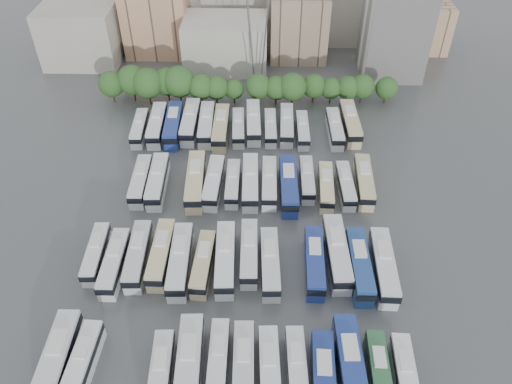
{
  "coord_description": "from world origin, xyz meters",
  "views": [
    {
      "loc": [
        3.91,
        -55.81,
        58.16
      ],
      "look_at": [
        2.52,
        8.01,
        3.0
      ],
      "focal_mm": 35.0,
      "sensor_mm": 36.0,
      "label": 1
    }
  ],
  "objects_px": {
    "bus_r3_s5": "(221,127)",
    "bus_r0_s1": "(82,365)",
    "bus_r1_s13": "(384,266)",
    "bus_r2_s2": "(158,181)",
    "bus_r2_s1": "(141,181)",
    "bus_r3_s13": "(350,123)",
    "bus_r1_s0": "(96,253)",
    "bus_r1_s5": "(203,263)",
    "bus_r0_s10": "(324,382)",
    "bus_r0_s6": "(218,361)",
    "electricity_pylon": "(258,7)",
    "bus_r3_s3": "(190,121)",
    "bus_r1_s10": "(314,262)",
    "bus_r0_s13": "(405,378)",
    "bus_r3_s7": "(253,122)",
    "bus_r1_s11": "(337,253)",
    "bus_r2_s8": "(269,182)",
    "bus_r1_s3": "(161,254)",
    "bus_r1_s7": "(249,253)",
    "bus_r2_s6": "(233,183)",
    "bus_r0_s7": "(244,369)",
    "bus_r1_s12": "(359,265)",
    "bus_r3_s10": "(303,130)",
    "bus_r1_s2": "(138,255)",
    "bus_r3_s0": "(140,128)",
    "bus_r2_s4": "(196,181)",
    "bus_r2_s5": "(214,182)",
    "bus_r0_s4": "(161,376)",
    "bus_r0_s11": "(351,368)",
    "bus_r1_s1": "(115,263)",
    "bus_r3_s4": "(206,124)",
    "bus_r0_s12": "(379,373)",
    "bus_r2_s12": "(346,185)",
    "bus_r3_s12": "(335,128)",
    "bus_r1_s8": "(270,263)",
    "bus_r3_s2": "(173,125)",
    "bus_r3_s9": "(287,125)",
    "bus_r2_s7": "(250,181)",
    "bus_r2_s11": "(326,186)",
    "bus_r3_s8": "(270,128)",
    "bus_r1_s6": "(225,259)",
    "bus_r3_s6": "(238,127)",
    "bus_r3_s1": "(157,125)",
    "bus_r0_s9": "(297,369)",
    "bus_r2_s10": "(307,179)",
    "bus_r2_s9": "(289,185)",
    "bus_r0_s0": "(56,363)",
    "bus_r0_s8": "(270,372)",
    "bus_r2_s13": "(364,181)",
    "bus_r0_s5": "(189,368)"
  },
  "relations": [
    {
      "from": "bus_r1_s0",
      "to": "bus_r3_s1",
      "type": "bearing_deg",
      "value": 82.27
    },
    {
      "from": "bus_r2_s2",
      "to": "bus_r1_s3",
      "type": "bearing_deg",
      "value": -80.31
    },
    {
      "from": "bus_r1_s3",
      "to": "bus_r1_s13",
      "type": "relative_size",
      "value": 0.93
    },
    {
      "from": "bus_r1_s12",
      "to": "bus_r3_s10",
      "type": "xyz_separation_m",
      "value": [
        -6.6,
        36.06,
        -0.32
      ]
    },
    {
      "from": "bus_r1_s1",
      "to": "bus_r3_s4",
      "type": "xyz_separation_m",
      "value": [
        10.05,
        37.34,
        0.18
      ]
    },
    {
      "from": "bus_r0_s1",
      "to": "bus_r2_s4",
      "type": "height_order",
      "value": "bus_r2_s4"
    },
    {
      "from": "bus_r2_s1",
      "to": "bus_r0_s12",
      "type": "bearing_deg",
      "value": -46.67
    },
    {
      "from": "bus_r0_s10",
      "to": "bus_r0_s4",
      "type": "bearing_deg",
      "value": -178.9
    },
    {
      "from": "bus_r1_s11",
      "to": "bus_r2_s8",
      "type": "relative_size",
      "value": 1.15
    },
    {
      "from": "bus_r2_s11",
      "to": "bus_r2_s13",
      "type": "distance_m",
      "value": 6.98
    },
    {
      "from": "bus_r3_s0",
      "to": "bus_r2_s6",
      "type": "bearing_deg",
      "value": -43.47
    },
    {
      "from": "bus_r1_s2",
      "to": "bus_r2_s11",
      "type": "height_order",
      "value": "bus_r1_s2"
    },
    {
      "from": "bus_r3_s9",
      "to": "bus_r0_s11",
      "type": "bearing_deg",
      "value": -82.14
    },
    {
      "from": "bus_r0_s13",
      "to": "bus_r3_s7",
      "type": "xyz_separation_m",
      "value": [
        -19.85,
        55.76,
        0.31
      ]
    },
    {
      "from": "bus_r0_s7",
      "to": "bus_r0_s1",
      "type": "bearing_deg",
      "value": 178.4
    },
    {
      "from": "bus_r0_s6",
      "to": "bus_r1_s8",
      "type": "xyz_separation_m",
      "value": [
        6.45,
        15.99,
        0.21
      ]
    },
    {
      "from": "bus_r3_s2",
      "to": "bus_r3_s9",
      "type": "height_order",
      "value": "bus_r3_s2"
    },
    {
      "from": "bus_r0_s11",
      "to": "bus_r1_s5",
      "type": "distance_m",
      "value": 25.82
    },
    {
      "from": "bus_r2_s10",
      "to": "bus_r3_s0",
      "type": "relative_size",
      "value": 0.97
    },
    {
      "from": "bus_r1_s2",
      "to": "bus_r3_s0",
      "type": "bearing_deg",
      "value": 98.95
    },
    {
      "from": "bus_r1_s13",
      "to": "bus_r0_s12",
      "type": "bearing_deg",
      "value": -99.47
    },
    {
      "from": "bus_r1_s3",
      "to": "bus_r1_s6",
      "type": "height_order",
      "value": "bus_r1_s6"
    },
    {
      "from": "bus_r2_s1",
      "to": "bus_r3_s13",
      "type": "bearing_deg",
      "value": 24.16
    },
    {
      "from": "electricity_pylon",
      "to": "bus_r3_s13",
      "type": "xyz_separation_m",
      "value": [
        19.39,
        -18.74,
        -16.59
      ]
    },
    {
      "from": "bus_r2_s6",
      "to": "bus_r0_s12",
      "type": "bearing_deg",
      "value": -61.25
    },
    {
      "from": "bus_r3_s5",
      "to": "bus_r0_s1",
      "type": "bearing_deg",
      "value": -104.27
    },
    {
      "from": "bus_r2_s12",
      "to": "bus_r3_s4",
      "type": "xyz_separation_m",
      "value": [
        -26.36,
        18.46,
        0.33
      ]
    },
    {
      "from": "bus_r1_s0",
      "to": "bus_r1_s5",
      "type": "relative_size",
      "value": 0.96
    },
    {
      "from": "bus_r2_s6",
      "to": "bus_r3_s6",
      "type": "bearing_deg",
      "value": 89.31
    },
    {
      "from": "bus_r0_s1",
      "to": "bus_r0_s11",
      "type": "height_order",
      "value": "bus_r0_s11"
    },
    {
      "from": "electricity_pylon",
      "to": "bus_r2_s6",
      "type": "bearing_deg",
      "value": -95.49
    },
    {
      "from": "bus_r0_s0",
      "to": "bus_r3_s5",
      "type": "relative_size",
      "value": 1.03
    },
    {
      "from": "bus_r0_s10",
      "to": "bus_r1_s7",
      "type": "relative_size",
      "value": 1.06
    },
    {
      "from": "bus_r1_s13",
      "to": "bus_r2_s2",
      "type": "height_order",
      "value": "bus_r1_s13"
    },
    {
      "from": "bus_r1_s2",
      "to": "bus_r2_s4",
      "type": "relative_size",
      "value": 0.89
    },
    {
      "from": "bus_r0_s7",
      "to": "bus_r0_s8",
      "type": "relative_size",
      "value": 1.04
    },
    {
      "from": "bus_r3_s8",
      "to": "bus_r3_s13",
      "type": "distance_m",
      "value": 16.48
    },
    {
      "from": "bus_r0_s9",
      "to": "bus_r3_s13",
      "type": "bearing_deg",
      "value": 74.78
    },
    {
      "from": "bus_r2_s5",
      "to": "bus_r3_s10",
      "type": "xyz_separation_m",
      "value": [
        16.55,
        17.26,
        -0.23
      ]
    },
    {
      "from": "bus_r1_s7",
      "to": "bus_r2_s6",
      "type": "height_order",
      "value": "bus_r1_s7"
    },
    {
      "from": "electricity_pylon",
      "to": "bus_r0_s6",
      "type": "height_order",
      "value": "electricity_pylon"
    },
    {
      "from": "bus_r1_s2",
      "to": "bus_r2_s7",
      "type": "relative_size",
      "value": 0.96
    },
    {
      "from": "bus_r0_s10",
      "to": "bus_r0_s6",
      "type": "bearing_deg",
      "value": 170.68
    },
    {
      "from": "bus_r1_s10",
      "to": "bus_r1_s13",
      "type": "relative_size",
      "value": 0.94
    },
    {
      "from": "bus_r3_s12",
      "to": "bus_r1_s8",
      "type": "bearing_deg",
      "value": -111.06
    },
    {
      "from": "bus_r2_s10",
      "to": "bus_r2_s9",
      "type": "bearing_deg",
      "value": -147.3
    },
    {
      "from": "bus_r0_s5",
      "to": "bus_r1_s11",
      "type": "height_order",
      "value": "bus_r0_s5"
    },
    {
      "from": "bus_r1_s1",
      "to": "bus_r1_s10",
      "type": "relative_size",
      "value": 0.95
    },
    {
      "from": "bus_r0_s10",
      "to": "bus_r1_s0",
      "type": "distance_m",
      "value": 38.48
    },
    {
      "from": "electricity_pylon",
      "to": "bus_r3_s3",
      "type": "xyz_separation_m",
      "value": [
        -13.52,
        -19.0,
        -16.58
      ]
    }
  ]
}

